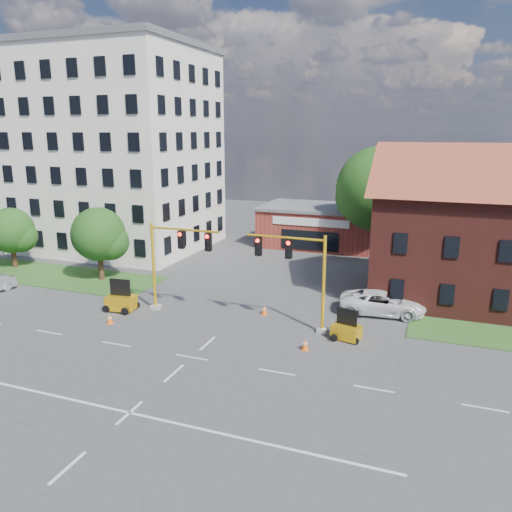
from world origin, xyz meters
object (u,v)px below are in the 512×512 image
signal_mast_west (174,258)px  pickup_white (382,303)px  trailer_east (346,330)px  trailer_west (121,301)px  signal_mast_east (298,270)px

signal_mast_west → pickup_white: signal_mast_west is taller
signal_mast_west → pickup_white: 14.59m
signal_mast_west → trailer_east: 12.43m
trailer_west → pickup_white: bearing=11.6°
signal_mast_west → signal_mast_east: same height
pickup_white → signal_mast_east: bearing=128.4°
signal_mast_west → trailer_west: 5.06m
trailer_east → trailer_west: bearing=-164.8°
trailer_east → pickup_white: size_ratio=0.32×
signal_mast_east → pickup_white: (4.76, 4.66, -3.12)m
signal_mast_west → trailer_west: size_ratio=2.82×
trailer_east → pickup_white: (1.51, 5.19, 0.22)m
signal_mast_west → signal_mast_east: 8.71m
signal_mast_east → trailer_west: signal_mast_east is taller
signal_mast_west → signal_mast_east: (8.71, 0.00, 0.00)m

